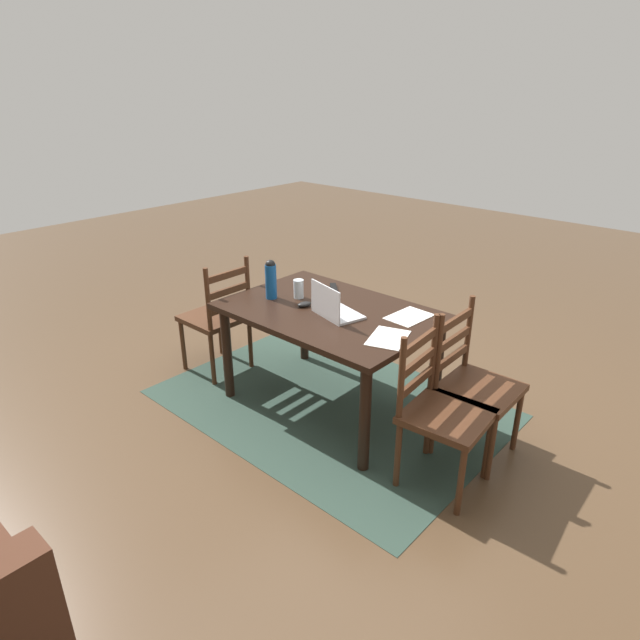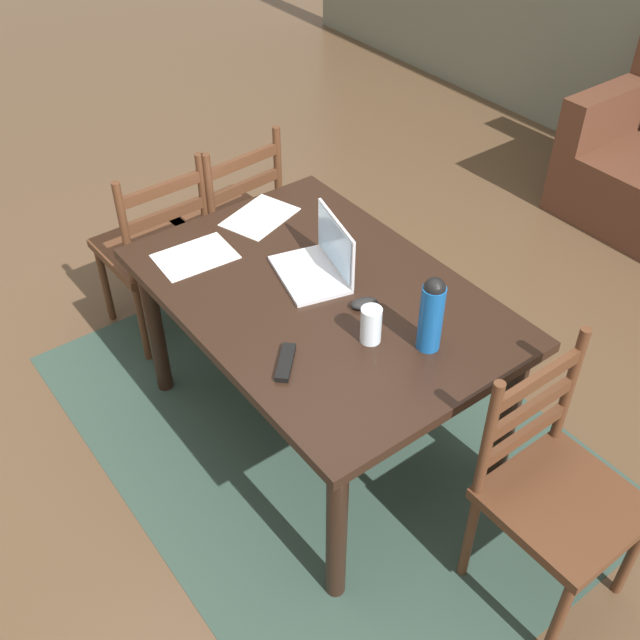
% 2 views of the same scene
% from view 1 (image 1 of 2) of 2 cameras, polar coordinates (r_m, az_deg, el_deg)
% --- Properties ---
extents(ground_plane, '(14.00, 14.00, 0.00)m').
position_cam_1_polar(ground_plane, '(4.01, 0.94, -8.78)').
color(ground_plane, brown).
extents(area_rug, '(2.36, 1.68, 0.01)m').
position_cam_1_polar(area_rug, '(4.01, 0.94, -8.74)').
color(area_rug, '#2D4238').
rests_on(area_rug, ground).
extents(dining_table, '(1.42, 0.97, 0.75)m').
position_cam_1_polar(dining_table, '(3.71, 1.01, -0.24)').
color(dining_table, black).
rests_on(dining_table, ground).
extents(chair_right_far, '(0.44, 0.44, 0.95)m').
position_cam_1_polar(chair_right_far, '(4.34, -10.73, 0.27)').
color(chair_right_far, '#4C2B19').
rests_on(chair_right_far, ground).
extents(chair_left_near, '(0.45, 0.45, 0.95)m').
position_cam_1_polar(chair_left_near, '(3.45, 15.85, -6.62)').
color(chair_left_near, '#4C2B19').
rests_on(chair_left_near, ground).
extents(chair_left_far, '(0.48, 0.48, 0.95)m').
position_cam_1_polar(chair_left_far, '(3.15, 12.55, -9.40)').
color(chair_left_far, '#4C2B19').
rests_on(chair_left_far, ground).
extents(laptop, '(0.37, 0.29, 0.23)m').
position_cam_1_polar(laptop, '(3.54, 1.36, 1.26)').
color(laptop, silver).
rests_on(laptop, dining_table).
extents(water_bottle, '(0.08, 0.08, 0.28)m').
position_cam_1_polar(water_bottle, '(3.83, -5.19, 4.37)').
color(water_bottle, '#145199').
rests_on(water_bottle, dining_table).
extents(drinking_glass, '(0.07, 0.07, 0.13)m').
position_cam_1_polar(drinking_glass, '(3.85, -2.26, 3.29)').
color(drinking_glass, silver).
rests_on(drinking_glass, dining_table).
extents(computer_mouse, '(0.09, 0.11, 0.03)m').
position_cam_1_polar(computer_mouse, '(3.71, -1.65, 1.66)').
color(computer_mouse, black).
rests_on(computer_mouse, dining_table).
extents(tv_remote, '(0.15, 0.15, 0.02)m').
position_cam_1_polar(tv_remote, '(4.03, 1.45, 3.39)').
color(tv_remote, black).
rests_on(tv_remote, dining_table).
extents(paper_stack_left, '(0.23, 0.31, 0.00)m').
position_cam_1_polar(paper_stack_left, '(3.60, 9.34, 0.35)').
color(paper_stack_left, white).
rests_on(paper_stack_left, dining_table).
extents(paper_stack_right, '(0.29, 0.35, 0.00)m').
position_cam_1_polar(paper_stack_right, '(3.28, 7.17, -1.88)').
color(paper_stack_right, white).
rests_on(paper_stack_right, dining_table).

